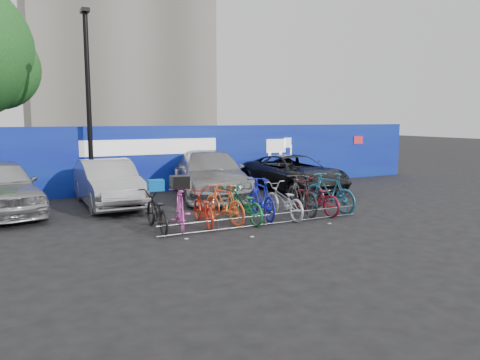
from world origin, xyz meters
TOP-DOWN VIEW (x-y plane):
  - ground at (0.00, 0.00)m, footprint 100.00×100.00m
  - hoarding at (0.01, 6.00)m, footprint 22.00×0.18m
  - lamppost at (-3.20, 5.40)m, footprint 0.25×0.50m
  - bike_rack at (-0.00, -0.60)m, footprint 5.60×0.03m
  - car_1 at (-2.97, 3.92)m, footprint 1.53×4.28m
  - car_2 at (0.50, 4.14)m, footprint 3.32×5.71m
  - car_3 at (3.78, 3.89)m, footprint 2.38×4.84m
  - bike_0 at (-2.56, 0.17)m, footprint 0.70×1.86m
  - bike_1 at (-2.01, 0.02)m, footprint 0.87×1.74m
  - bike_2 at (-1.37, 0.16)m, footprint 0.78×1.76m
  - bike_3 at (-0.79, 0.15)m, footprint 0.81×1.78m
  - bike_4 at (-0.29, 0.04)m, footprint 0.71×1.84m
  - bike_5 at (0.31, 0.18)m, footprint 0.77×1.90m
  - bike_6 at (0.89, -0.01)m, footprint 0.64×1.82m
  - bike_7 at (1.59, 0.17)m, footprint 0.79×1.94m
  - bike_8 at (2.00, 0.06)m, footprint 0.86×1.90m
  - bike_9 at (2.56, 0.17)m, footprint 0.86×1.96m
  - cargo_crate at (-2.56, 0.17)m, footprint 0.40×0.32m
  - cargo_topcase at (-2.01, 0.02)m, footprint 0.44×0.40m

SIDE VIEW (x-z plane):
  - ground at x=0.00m, z-range 0.00..0.00m
  - bike_rack at x=0.00m, z-range 0.01..0.31m
  - bike_2 at x=-1.37m, z-range 0.00..0.90m
  - bike_4 at x=-0.29m, z-range 0.00..0.95m
  - bike_6 at x=0.89m, z-range 0.00..0.96m
  - bike_0 at x=-2.56m, z-range 0.00..0.96m
  - bike_8 at x=2.00m, z-range 0.00..0.97m
  - bike_1 at x=-2.01m, z-range 0.00..1.01m
  - bike_3 at x=-0.79m, z-range 0.00..1.03m
  - bike_5 at x=0.31m, z-range 0.00..1.11m
  - bike_7 at x=1.59m, z-range 0.00..1.13m
  - bike_9 at x=2.56m, z-range 0.00..1.14m
  - car_3 at x=3.78m, z-range 0.00..1.32m
  - car_1 at x=-2.97m, z-range 0.00..1.41m
  - car_2 at x=0.50m, z-range 0.00..1.56m
  - cargo_crate at x=-2.56m, z-range 0.96..1.23m
  - cargo_topcase at x=-2.01m, z-range 1.01..1.31m
  - hoarding at x=0.01m, z-range 0.00..2.40m
  - lamppost at x=-3.20m, z-range 0.22..6.33m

